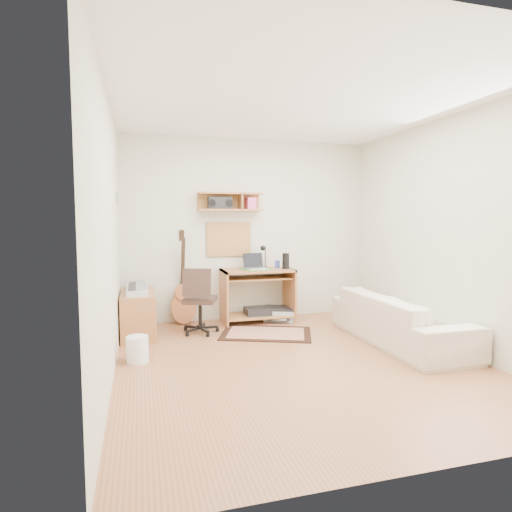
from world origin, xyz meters
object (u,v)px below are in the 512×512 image
object	(u,v)px
task_chair	(200,300)
cabinet	(138,313)
printer	(280,314)
desk	(257,295)
sofa	(399,311)

from	to	relation	value
task_chair	cabinet	world-z (taller)	task_chair
cabinet	printer	size ratio (longest dim) A/B	1.96
desk	printer	world-z (taller)	desk
sofa	desk	bearing A→B (deg)	42.32
desk	task_chair	distance (m)	0.95
task_chair	printer	distance (m)	1.33
cabinet	sofa	xyz separation A→B (m)	(2.96, -1.17, 0.11)
desk	task_chair	world-z (taller)	task_chair
printer	sofa	xyz separation A→B (m)	(0.98, -1.46, 0.30)
task_chair	cabinet	bearing A→B (deg)	-168.80
sofa	printer	bearing A→B (deg)	33.75
cabinet	printer	distance (m)	2.01
printer	desk	bearing A→B (deg)	-156.29
desk	task_chair	size ratio (longest dim) A/B	1.16
cabinet	sofa	distance (m)	3.19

